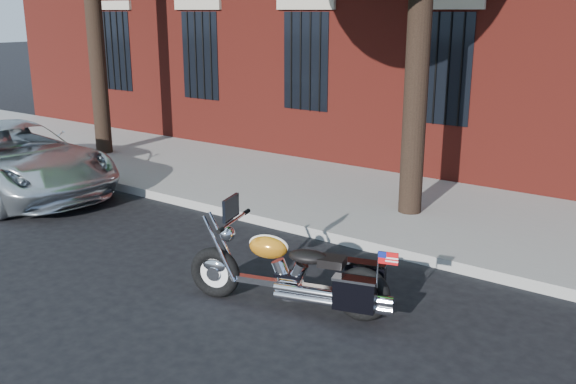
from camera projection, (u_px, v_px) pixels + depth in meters
The scene contains 5 objects.
ground at pixel (274, 271), 8.24m from camera, with size 120.00×120.00×0.00m, color black.
curb at pixel (331, 236), 9.29m from camera, with size 40.00×0.16×0.15m, color gray.
sidewalk at pixel (391, 205), 10.75m from camera, with size 40.00×3.60×0.15m, color gray.
motorcycle at pixel (296, 276), 7.03m from camera, with size 2.45×1.11×1.24m.
car_silver at pixel (13, 159), 11.58m from camera, with size 2.11×4.57×1.27m, color silver.
Camera 1 is at (4.66, -6.07, 3.22)m, focal length 40.00 mm.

